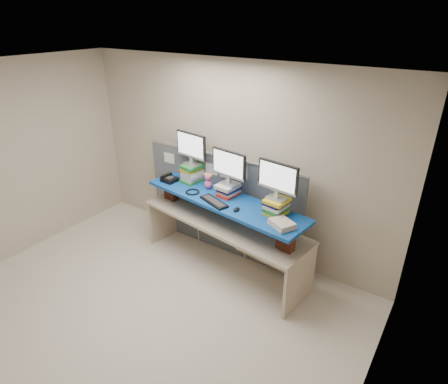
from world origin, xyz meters
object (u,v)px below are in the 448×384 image
Objects in this scene: desk at (224,229)px; desk_phone at (169,179)px; keyboard at (214,202)px; monitor_right at (278,179)px; blue_board at (224,200)px; monitor_center at (229,166)px; monitor_left at (191,147)px.

desk_phone is (-0.99, 0.04, 0.51)m from desk.
desk_phone is at bearing -174.52° from desk.
keyboard is at bearing -7.22° from desk_phone.
desk_phone is at bearing -172.96° from monitor_right.
keyboard is at bearing -98.23° from desk.
keyboard is (-0.05, -0.17, 0.49)m from desk.
keyboard is (-0.80, -0.19, -0.45)m from monitor_right.
desk_phone is at bearing -174.52° from blue_board.
desk is at bearing 2.70° from desk_phone.
monitor_center reaches higher than blue_board.
desk_phone reaches higher than blue_board.
desk_phone is at bearing -167.56° from monitor_center.
blue_board is 0.92m from monitor_left.
monitor_right is at bearing 0.00° from monitor_left.
keyboard is (-0.04, -0.29, -0.42)m from monitor_center.
desk is 0.45m from blue_board.
blue_board reaches higher than desk.
keyboard reaches higher than desk.
monitor_left is 1.00× the size of monitor_center.
desk_phone is (-0.29, -0.18, -0.50)m from monitor_left.
blue_board is (0.00, 0.00, 0.45)m from desk.
desk is 1.12m from desk_phone.
monitor_right is (1.45, -0.19, -0.07)m from monitor_left.
monitor_center is 0.76m from monitor_right.
keyboard is 2.08× the size of desk_phone.
desk is 0.91m from monitor_center.
blue_board is at bearing 7.52° from desk.
blue_board is 0.18m from keyboard.
keyboard is 0.97m from desk_phone.
desk_phone reaches higher than desk.
monitor_center is at bearing -180.00° from monitor_right.
blue_board is at bearing -170.90° from monitor_right.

